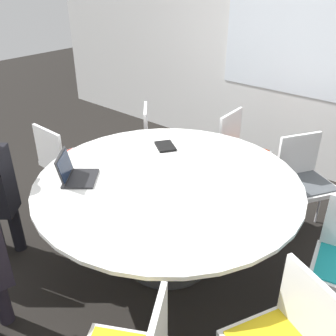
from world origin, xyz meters
name	(u,v)px	position (x,y,z in m)	size (l,w,h in m)	color
ground_plane	(168,256)	(0.00, 0.00, 0.00)	(16.00, 16.00, 0.00)	black
wall_back	(301,52)	(0.00, 2.21, 1.35)	(8.00, 0.07, 2.70)	silver
conference_table	(168,191)	(0.00, 0.00, 0.65)	(2.00, 2.00, 0.76)	#333333
chair_5	(304,175)	(0.62, 1.17, 0.52)	(0.59, 0.59, 0.86)	white
chair_6	(240,147)	(-0.13, 1.31, 0.52)	(0.44, 0.46, 0.86)	white
chair_7	(158,138)	(-0.93, 0.93, 0.52)	(0.61, 0.61, 0.86)	white
chair_8	(63,158)	(-1.32, -0.04, 0.52)	(0.45, 0.43, 0.86)	white
laptop	(74,173)	(-0.54, -0.45, 0.81)	(0.37, 0.38, 0.21)	#232326
spiral_notebook	(165,146)	(-0.39, 0.42, 0.77)	(0.26, 0.24, 0.02)	black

